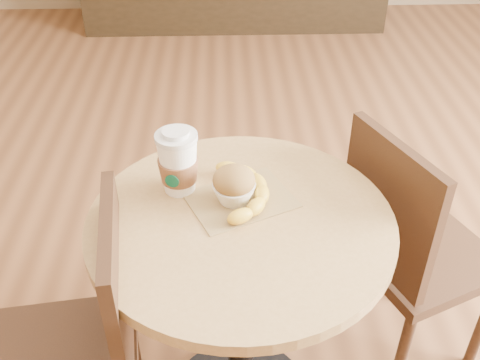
{
  "coord_description": "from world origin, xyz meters",
  "views": [
    {
      "loc": [
        -0.1,
        -1.09,
        1.59
      ],
      "look_at": [
        -0.06,
        -0.06,
        0.83
      ],
      "focal_mm": 42.0,
      "sensor_mm": 36.0,
      "label": 1
    }
  ],
  "objects_px": {
    "cafe_table": "(241,282)",
    "chair_right": "(409,248)",
    "banana": "(245,191)",
    "chair_left": "(82,348)",
    "coffee_cup": "(178,164)",
    "muffin": "(234,185)"
  },
  "relations": [
    {
      "from": "cafe_table",
      "to": "chair_right",
      "type": "xyz_separation_m",
      "value": [
        0.49,
        0.18,
        -0.07
      ]
    },
    {
      "from": "chair_right",
      "to": "banana",
      "type": "height_order",
      "value": "chair_right"
    },
    {
      "from": "chair_left",
      "to": "coffee_cup",
      "type": "xyz_separation_m",
      "value": [
        0.24,
        0.25,
        0.36
      ]
    },
    {
      "from": "chair_right",
      "to": "muffin",
      "type": "bearing_deg",
      "value": 79.6
    },
    {
      "from": "muffin",
      "to": "cafe_table",
      "type": "bearing_deg",
      "value": -78.12
    },
    {
      "from": "cafe_table",
      "to": "chair_left",
      "type": "distance_m",
      "value": 0.41
    },
    {
      "from": "cafe_table",
      "to": "coffee_cup",
      "type": "xyz_separation_m",
      "value": [
        -0.15,
        0.12,
        0.29
      ]
    },
    {
      "from": "muffin",
      "to": "banana",
      "type": "xyz_separation_m",
      "value": [
        0.03,
        0.01,
        -0.03
      ]
    },
    {
      "from": "chair_right",
      "to": "banana",
      "type": "relative_size",
      "value": 3.33
    },
    {
      "from": "coffee_cup",
      "to": "banana",
      "type": "bearing_deg",
      "value": 1.43
    },
    {
      "from": "cafe_table",
      "to": "chair_left",
      "type": "relative_size",
      "value": 0.88
    },
    {
      "from": "cafe_table",
      "to": "chair_right",
      "type": "relative_size",
      "value": 0.88
    },
    {
      "from": "chair_left",
      "to": "chair_right",
      "type": "height_order",
      "value": "chair_right"
    },
    {
      "from": "coffee_cup",
      "to": "banana",
      "type": "xyz_separation_m",
      "value": [
        0.16,
        -0.04,
        -0.05
      ]
    },
    {
      "from": "chair_right",
      "to": "banana",
      "type": "distance_m",
      "value": 0.58
    },
    {
      "from": "cafe_table",
      "to": "muffin",
      "type": "xyz_separation_m",
      "value": [
        -0.01,
        0.06,
        0.26
      ]
    },
    {
      "from": "coffee_cup",
      "to": "banana",
      "type": "distance_m",
      "value": 0.17
    },
    {
      "from": "coffee_cup",
      "to": "cafe_table",
      "type": "bearing_deg",
      "value": -23.59
    },
    {
      "from": "coffee_cup",
      "to": "muffin",
      "type": "distance_m",
      "value": 0.14
    },
    {
      "from": "muffin",
      "to": "banana",
      "type": "distance_m",
      "value": 0.04
    },
    {
      "from": "chair_left",
      "to": "banana",
      "type": "relative_size",
      "value": 3.32
    },
    {
      "from": "chair_left",
      "to": "coffee_cup",
      "type": "height_order",
      "value": "coffee_cup"
    }
  ]
}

